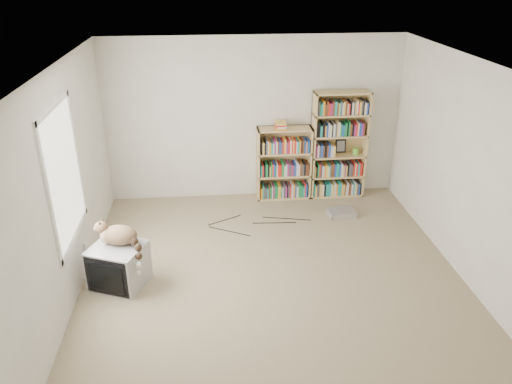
{
  "coord_description": "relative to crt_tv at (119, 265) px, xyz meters",
  "views": [
    {
      "loc": [
        -0.69,
        -4.83,
        3.46
      ],
      "look_at": [
        -0.12,
        1.0,
        0.73
      ],
      "focal_mm": 35.0,
      "sensor_mm": 36.0,
      "label": 1
    }
  ],
  "objects": [
    {
      "name": "wall_left",
      "position": [
        -0.45,
        -0.17,
        1.0
      ],
      "size": [
        0.02,
        5.0,
        2.5
      ],
      "primitive_type": "cube",
      "color": "silver",
      "rests_on": "floor"
    },
    {
      "name": "wall_right",
      "position": [
        4.05,
        -0.17,
        1.0
      ],
      "size": [
        0.02,
        5.0,
        2.5
      ],
      "primitive_type": "cube",
      "color": "silver",
      "rests_on": "floor"
    },
    {
      "name": "cat",
      "position": [
        0.07,
        0.02,
        0.33
      ],
      "size": [
        0.59,
        0.54,
        0.5
      ],
      "rotation": [
        0.0,
        0.0,
        -0.19
      ],
      "color": "#3A2417",
      "rests_on": "crt_tv"
    },
    {
      "name": "green_mug",
      "position": [
        3.38,
        2.17,
        0.49
      ],
      "size": [
        0.09,
        0.09,
        0.1
      ],
      "primitive_type": "cylinder",
      "color": "#63C538",
      "rests_on": "bookcase_tall"
    },
    {
      "name": "wall_back",
      "position": [
        1.8,
        2.33,
        1.0
      ],
      "size": [
        4.5,
        0.02,
        2.5
      ],
      "primitive_type": "cube",
      "color": "silver",
      "rests_on": "floor"
    },
    {
      "name": "floor",
      "position": [
        1.8,
        -0.17,
        -0.25
      ],
      "size": [
        4.5,
        5.0,
        0.01
      ],
      "primitive_type": "cube",
      "color": "gray",
      "rests_on": "ground"
    },
    {
      "name": "book_stack",
      "position": [
        2.18,
        2.15,
        0.95
      ],
      "size": [
        0.19,
        0.25,
        0.11
      ],
      "primitive_type": "cube",
      "color": "red",
      "rests_on": "bookcase_short"
    },
    {
      "name": "ceiling",
      "position": [
        1.8,
        -0.17,
        2.25
      ],
      "size": [
        4.5,
        5.0,
        0.02
      ],
      "primitive_type": "cube",
      "color": "white",
      "rests_on": "wall_back"
    },
    {
      "name": "floor_cables",
      "position": [
        1.82,
        1.35,
        -0.24
      ],
      "size": [
        1.2,
        0.7,
        0.01
      ],
      "primitive_type": null,
      "color": "black",
      "rests_on": "floor"
    },
    {
      "name": "wall_outlet",
      "position": [
        -0.44,
        0.34,
        0.07
      ],
      "size": [
        0.01,
        0.08,
        0.13
      ],
      "primitive_type": "cube",
      "color": "silver",
      "rests_on": "wall_left"
    },
    {
      "name": "framed_print",
      "position": [
        3.16,
        2.27,
        0.55
      ],
      "size": [
        0.16,
        0.05,
        0.21
      ],
      "primitive_type": "cube",
      "rotation": [
        -0.17,
        0.0,
        0.0
      ],
      "color": "black",
      "rests_on": "bookcase_tall"
    },
    {
      "name": "crt_tv",
      "position": [
        0.0,
        0.0,
        0.0
      ],
      "size": [
        0.73,
        0.7,
        0.5
      ],
      "rotation": [
        0.0,
        0.0,
        -0.39
      ],
      "color": "#9F9FA2",
      "rests_on": "floor"
    },
    {
      "name": "window",
      "position": [
        -0.44,
        0.03,
        1.15
      ],
      "size": [
        0.02,
        1.22,
        1.52
      ],
      "primitive_type": "cube",
      "color": "white",
      "rests_on": "wall_left"
    },
    {
      "name": "bookcase_tall",
      "position": [
        3.11,
        2.18,
        0.56
      ],
      "size": [
        0.84,
        0.3,
        1.69
      ],
      "color": "tan",
      "rests_on": "floor"
    },
    {
      "name": "bookcase_short",
      "position": [
        2.25,
        2.19,
        0.28
      ],
      "size": [
        0.84,
        0.3,
        1.15
      ],
      "color": "tan",
      "rests_on": "floor"
    },
    {
      "name": "dvd_player",
      "position": [
        3.02,
        1.43,
        -0.2
      ],
      "size": [
        0.42,
        0.33,
        0.09
      ],
      "primitive_type": "cube",
      "rotation": [
        0.0,
        0.0,
        0.13
      ],
      "color": "#B9B8BE",
      "rests_on": "floor"
    },
    {
      "name": "wall_front",
      "position": [
        1.8,
        -2.67,
        1.0
      ],
      "size": [
        4.5,
        0.02,
        2.5
      ],
      "primitive_type": "cube",
      "color": "silver",
      "rests_on": "floor"
    }
  ]
}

